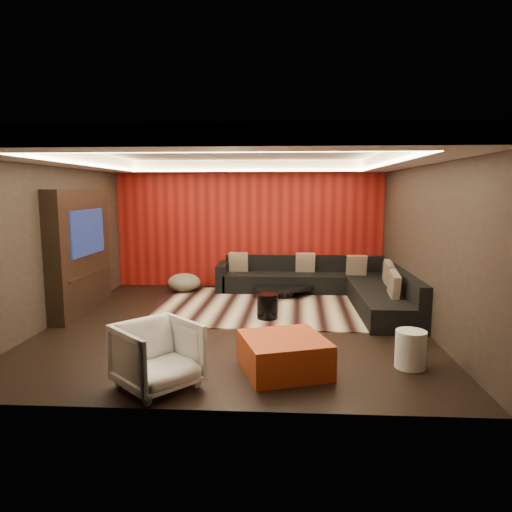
# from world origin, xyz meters

# --- Properties ---
(floor) EXTENTS (6.00, 6.00, 0.02)m
(floor) POSITION_xyz_m (0.00, 0.00, -0.01)
(floor) COLOR black
(floor) RESTS_ON ground
(ceiling) EXTENTS (6.00, 6.00, 0.02)m
(ceiling) POSITION_xyz_m (0.00, 0.00, 2.81)
(ceiling) COLOR silver
(ceiling) RESTS_ON ground
(wall_back) EXTENTS (6.00, 0.02, 2.80)m
(wall_back) POSITION_xyz_m (0.00, 3.01, 1.40)
(wall_back) COLOR black
(wall_back) RESTS_ON ground
(wall_left) EXTENTS (0.02, 6.00, 2.80)m
(wall_left) POSITION_xyz_m (-3.01, 0.00, 1.40)
(wall_left) COLOR black
(wall_left) RESTS_ON ground
(wall_right) EXTENTS (0.02, 6.00, 2.80)m
(wall_right) POSITION_xyz_m (3.01, 0.00, 1.40)
(wall_right) COLOR black
(wall_right) RESTS_ON ground
(red_feature_wall) EXTENTS (5.98, 0.05, 2.78)m
(red_feature_wall) POSITION_xyz_m (0.00, 2.97, 1.40)
(red_feature_wall) COLOR #6B0C0A
(red_feature_wall) RESTS_ON ground
(soffit_back) EXTENTS (6.00, 0.60, 0.22)m
(soffit_back) POSITION_xyz_m (0.00, 2.70, 2.69)
(soffit_back) COLOR silver
(soffit_back) RESTS_ON ground
(soffit_front) EXTENTS (6.00, 0.60, 0.22)m
(soffit_front) POSITION_xyz_m (0.00, -2.70, 2.69)
(soffit_front) COLOR silver
(soffit_front) RESTS_ON ground
(soffit_left) EXTENTS (0.60, 4.80, 0.22)m
(soffit_left) POSITION_xyz_m (-2.70, 0.00, 2.69)
(soffit_left) COLOR silver
(soffit_left) RESTS_ON ground
(soffit_right) EXTENTS (0.60, 4.80, 0.22)m
(soffit_right) POSITION_xyz_m (2.70, 0.00, 2.69)
(soffit_right) COLOR silver
(soffit_right) RESTS_ON ground
(cove_back) EXTENTS (4.80, 0.08, 0.04)m
(cove_back) POSITION_xyz_m (0.00, 2.36, 2.60)
(cove_back) COLOR #FFD899
(cove_back) RESTS_ON ground
(cove_front) EXTENTS (4.80, 0.08, 0.04)m
(cove_front) POSITION_xyz_m (0.00, -2.36, 2.60)
(cove_front) COLOR #FFD899
(cove_front) RESTS_ON ground
(cove_left) EXTENTS (0.08, 4.80, 0.04)m
(cove_left) POSITION_xyz_m (-2.36, 0.00, 2.60)
(cove_left) COLOR #FFD899
(cove_left) RESTS_ON ground
(cove_right) EXTENTS (0.08, 4.80, 0.04)m
(cove_right) POSITION_xyz_m (2.36, 0.00, 2.60)
(cove_right) COLOR #FFD899
(cove_right) RESTS_ON ground
(tv_surround) EXTENTS (0.30, 2.00, 2.20)m
(tv_surround) POSITION_xyz_m (-2.85, 0.60, 1.10)
(tv_surround) COLOR black
(tv_surround) RESTS_ON ground
(tv_screen) EXTENTS (0.04, 1.30, 0.80)m
(tv_screen) POSITION_xyz_m (-2.69, 0.60, 1.45)
(tv_screen) COLOR black
(tv_screen) RESTS_ON ground
(tv_shelf) EXTENTS (0.04, 1.60, 0.04)m
(tv_shelf) POSITION_xyz_m (-2.69, 0.60, 0.70)
(tv_shelf) COLOR black
(tv_shelf) RESTS_ON ground
(rug) EXTENTS (4.11, 3.14, 0.02)m
(rug) POSITION_xyz_m (0.39, 1.16, 0.01)
(rug) COLOR #C2AE8E
(rug) RESTS_ON floor
(coffee_table) EXTENTS (1.58, 1.58, 0.21)m
(coffee_table) POSITION_xyz_m (0.79, 1.96, 0.13)
(coffee_table) COLOR black
(coffee_table) RESTS_ON rug
(drum_stool) EXTENTS (0.45, 0.45, 0.42)m
(drum_stool) POSITION_xyz_m (0.51, 0.30, 0.23)
(drum_stool) COLOR black
(drum_stool) RESTS_ON rug
(striped_pouf) EXTENTS (0.89, 0.89, 0.39)m
(striped_pouf) POSITION_xyz_m (-1.36, 2.31, 0.21)
(striped_pouf) COLOR beige
(striped_pouf) RESTS_ON rug
(white_side_table) EXTENTS (0.45, 0.45, 0.47)m
(white_side_table) POSITION_xyz_m (2.35, -1.74, 0.23)
(white_side_table) COLOR silver
(white_side_table) RESTS_ON floor
(orange_ottoman) EXTENTS (1.21, 1.21, 0.42)m
(orange_ottoman) POSITION_xyz_m (0.79, -1.95, 0.21)
(orange_ottoman) COLOR #9B3114
(orange_ottoman) RESTS_ON floor
(armchair) EXTENTS (1.14, 1.14, 0.74)m
(armchair) POSITION_xyz_m (-0.61, -2.50, 0.37)
(armchair) COLOR silver
(armchair) RESTS_ON floor
(sectional_sofa) EXTENTS (3.65, 3.50, 0.75)m
(sectional_sofa) POSITION_xyz_m (1.73, 1.86, 0.26)
(sectional_sofa) COLOR black
(sectional_sofa) RESTS_ON floor
(throw_pillows) EXTENTS (3.26, 2.68, 0.50)m
(throw_pillows) POSITION_xyz_m (1.76, 1.89, 0.62)
(throw_pillows) COLOR beige
(throw_pillows) RESTS_ON sectional_sofa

